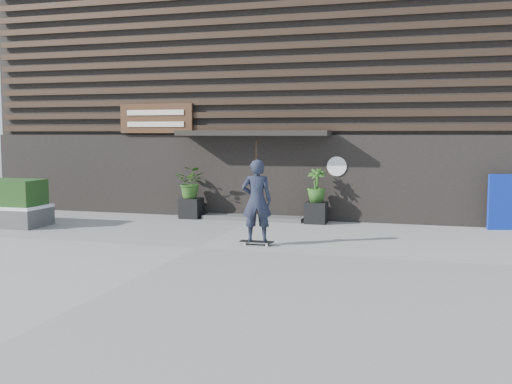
% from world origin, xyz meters
% --- Properties ---
extents(ground, '(80.00, 80.00, 0.00)m').
position_xyz_m(ground, '(0.00, 0.00, 0.00)').
color(ground, gray).
rests_on(ground, ground).
extents(entrance_step, '(3.00, 0.80, 0.12)m').
position_xyz_m(entrance_step, '(0.00, 4.60, 0.06)').
color(entrance_step, '#4B4B48').
rests_on(entrance_step, ground).
extents(planter_pot_left, '(0.60, 0.60, 0.60)m').
position_xyz_m(planter_pot_left, '(-1.90, 4.40, 0.30)').
color(planter_pot_left, black).
rests_on(planter_pot_left, ground).
extents(bamboo_left, '(0.86, 0.75, 0.96)m').
position_xyz_m(bamboo_left, '(-1.90, 4.40, 1.08)').
color(bamboo_left, '#2D591E').
rests_on(bamboo_left, planter_pot_left).
extents(planter_pot_right, '(0.60, 0.60, 0.60)m').
position_xyz_m(planter_pot_right, '(1.90, 4.40, 0.30)').
color(planter_pot_right, black).
rests_on(planter_pot_right, ground).
extents(bamboo_right, '(0.54, 0.54, 0.96)m').
position_xyz_m(bamboo_right, '(1.90, 4.40, 1.08)').
color(bamboo_right, '#2D591E').
rests_on(bamboo_right, planter_pot_right).
extents(building, '(18.00, 11.00, 8.00)m').
position_xyz_m(building, '(-0.00, 9.96, 3.99)').
color(building, black).
rests_on(building, ground).
extents(skateboarder, '(0.78, 0.59, 1.96)m').
position_xyz_m(skateboarder, '(1.20, 0.69, 1.02)').
color(skateboarder, black).
rests_on(skateboarder, ground).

